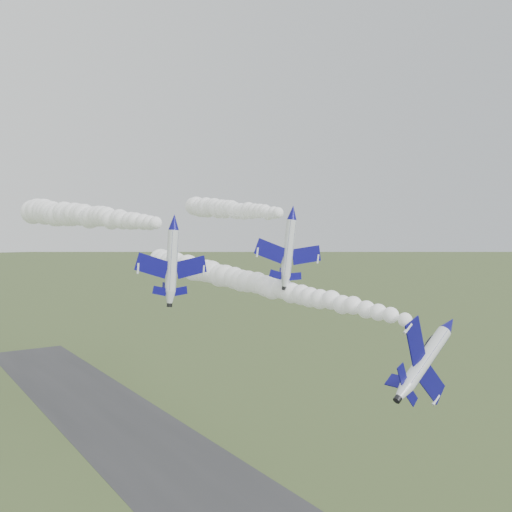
% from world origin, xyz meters
% --- Properties ---
extents(runway, '(24.00, 260.00, 0.04)m').
position_xyz_m(runway, '(0.00, 30.00, 0.02)').
color(runway, '#2F2F32').
rests_on(runway, ground).
extents(jet_lead, '(6.64, 13.76, 9.53)m').
position_xyz_m(jet_lead, '(11.83, -9.23, 31.96)').
color(jet_lead, silver).
extents(smoke_trail_jet_lead, '(13.68, 65.01, 4.72)m').
position_xyz_m(smoke_trail_jet_lead, '(8.09, 26.82, 34.24)').
color(smoke_trail_jet_lead, white).
extents(jet_pair_left, '(10.26, 12.38, 3.09)m').
position_xyz_m(jet_pair_left, '(-10.57, 17.44, 44.07)').
color(jet_pair_left, silver).
extents(smoke_trail_jet_pair_left, '(6.61, 62.21, 5.30)m').
position_xyz_m(smoke_trail_jet_pair_left, '(-12.53, 51.32, 45.41)').
color(smoke_trail_jet_pair_left, white).
extents(jet_pair_right, '(10.89, 12.83, 3.25)m').
position_xyz_m(jet_pair_right, '(8.97, 17.10, 45.60)').
color(jet_pair_right, silver).
extents(smoke_trail_jet_pair_right, '(18.94, 62.21, 4.59)m').
position_xyz_m(smoke_trail_jet_pair_right, '(17.46, 50.93, 47.12)').
color(smoke_trail_jet_pair_right, white).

